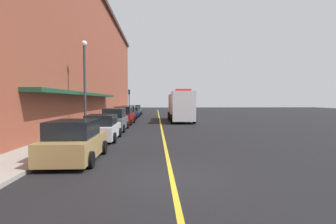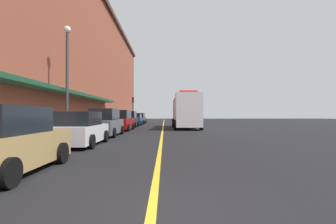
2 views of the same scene
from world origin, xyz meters
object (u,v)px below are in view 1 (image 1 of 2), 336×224
object	(u,v)px
parking_meter_0	(128,109)
traffic_light_near	(129,97)
street_lamp_left	(85,76)
parked_car_4	(129,113)
parked_car_2	(115,120)
parked_car_5	(133,112)
box_truck	(180,106)
parking_meter_1	(85,122)
parking_meter_2	(122,110)
parked_car_1	(102,128)
parked_car_0	(74,142)
parked_car_6	(136,110)
parked_car_3	(124,116)

from	to	relation	value
parking_meter_0	traffic_light_near	distance (m)	2.25
street_lamp_left	parked_car_4	bearing A→B (deg)	81.57
parked_car_2	traffic_light_near	bearing A→B (deg)	3.17
parked_car_5	box_truck	size ratio (longest dim) A/B	0.48
parked_car_4	parking_meter_0	xyz separation A→B (m)	(-1.35, 12.74, 0.19)
parking_meter_1	parking_meter_2	size ratio (longest dim) A/B	1.00
street_lamp_left	parked_car_1	bearing A→B (deg)	-60.19
parked_car_0	street_lamp_left	bearing A→B (deg)	12.12
parked_car_4	parking_meter_1	bearing A→B (deg)	174.83
parked_car_6	traffic_light_near	xyz separation A→B (m)	(-1.28, 1.88, 2.36)
parking_meter_0	parked_car_4	bearing A→B (deg)	-83.95
parking_meter_0	parked_car_5	bearing A→B (deg)	-78.90
parked_car_5	parked_car_6	distance (m)	5.97
parked_car_2	street_lamp_left	world-z (taller)	street_lamp_left
parked_car_1	parked_car_4	bearing A→B (deg)	-0.48
parked_car_6	parking_meter_2	distance (m)	7.35
parked_car_3	parking_meter_2	xyz separation A→B (m)	(-1.45, 10.18, 0.18)
parked_car_4	parking_meter_2	world-z (taller)	parked_car_4
parked_car_1	parked_car_5	world-z (taller)	parked_car_1
parked_car_0	box_truck	bearing A→B (deg)	-17.71
parked_car_6	parking_meter_0	world-z (taller)	parked_car_6
parked_car_0	parking_meter_2	bearing A→B (deg)	2.78
parking_meter_0	parking_meter_2	size ratio (longest dim) A/B	1.00
parked_car_1	parked_car_3	size ratio (longest dim) A/B	0.96
parked_car_5	street_lamp_left	bearing A→B (deg)	174.70
parked_car_1	parked_car_6	world-z (taller)	parked_car_6
parked_car_1	traffic_light_near	xyz separation A→B (m)	(-1.33, 30.17, 2.39)
parked_car_5	traffic_light_near	xyz separation A→B (m)	(-1.32, 7.85, 2.41)
parked_car_4	parked_car_6	size ratio (longest dim) A/B	1.01
parked_car_4	traffic_light_near	size ratio (longest dim) A/B	1.00
box_truck	parked_car_2	bearing A→B (deg)	-33.85
parked_car_6	parking_meter_0	bearing A→B (deg)	53.18
parked_car_6	parked_car_1	bearing A→B (deg)	-178.20
parked_car_4	traffic_light_near	xyz separation A→B (m)	(-1.29, 13.54, 2.29)
parked_car_1	parking_meter_1	size ratio (longest dim) A/B	3.20
parking_meter_0	street_lamp_left	xyz separation A→B (m)	(-0.60, -25.90, 3.34)
parked_car_1	parked_car_5	xyz separation A→B (m)	(-0.01, 22.32, -0.03)
box_truck	parked_car_1	bearing A→B (deg)	-23.55
parking_meter_0	traffic_light_near	size ratio (longest dim) A/B	0.31
box_truck	parking_meter_0	world-z (taller)	box_truck
parked_car_2	parking_meter_2	distance (m)	15.99
parking_meter_2	traffic_light_near	xyz separation A→B (m)	(0.06, 9.10, 2.10)
parked_car_2	parked_car_1	bearing A→B (deg)	179.95
parked_car_4	parking_meter_0	bearing A→B (deg)	5.90
box_truck	parked_car_5	bearing A→B (deg)	-139.79
parked_car_0	parked_car_6	size ratio (longest dim) A/B	0.97
parked_car_1	box_truck	bearing A→B (deg)	-24.30
parked_car_3	traffic_light_near	world-z (taller)	traffic_light_near
traffic_light_near	parking_meter_2	bearing A→B (deg)	-90.39
parked_car_3	parked_car_6	bearing A→B (deg)	2.09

